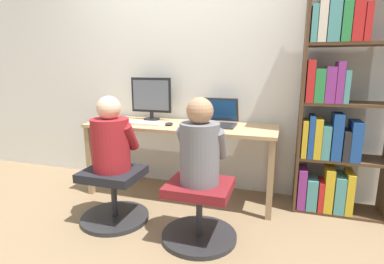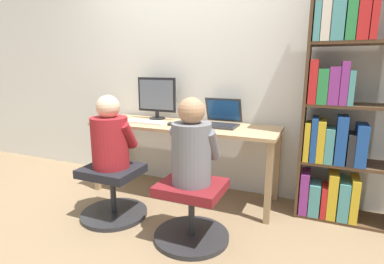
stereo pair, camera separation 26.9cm
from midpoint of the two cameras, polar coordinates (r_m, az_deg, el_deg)
name	(u,v)px [view 2 (the right image)]	position (r m, az deg, el deg)	size (l,w,h in m)	color
ground_plane	(170,206)	(2.89, -1.46, -13.93)	(14.00, 14.00, 0.00)	#846B4C
wall_back	(197,65)	(3.18, 3.36, 12.68)	(10.00, 0.05, 2.60)	silver
desk	(183,132)	(2.93, 0.83, -0.11)	(1.85, 0.57, 0.73)	tan
desktop_monitor	(157,98)	(3.19, -4.35, 6.56)	(0.44, 0.17, 0.44)	black
laptop	(220,120)	(2.87, 7.99, 2.24)	(0.36, 0.34, 0.25)	#2D2D30
keyboard	(146,122)	(2.99, -6.25, 1.90)	(0.41, 0.15, 0.03)	silver
computer_mouse_by_keyboard	(171,123)	(2.88, -1.32, 1.61)	(0.07, 0.11, 0.03)	black
office_chair_left	(113,191)	(2.69, -12.03, -11.03)	(0.57, 0.57, 0.45)	#262628
office_chair_right	(192,211)	(2.31, 3.35, -14.81)	(0.57, 0.57, 0.45)	#262628
person_at_monitor	(110,137)	(2.54, -12.46, -0.97)	(0.37, 0.31, 0.61)	maroon
person_at_laptop	(192,147)	(2.13, 3.56, -2.86)	(0.35, 0.31, 0.63)	slate
bookshelf	(341,114)	(2.76, 29.13, 2.95)	(0.76, 0.33, 1.95)	#513823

